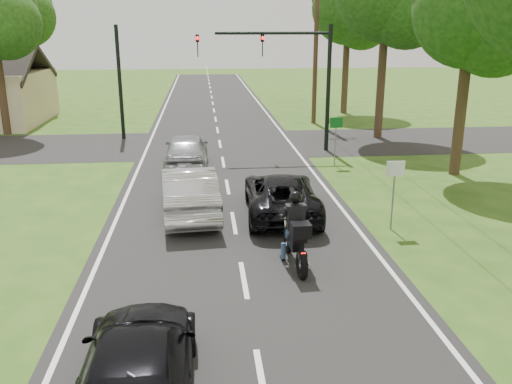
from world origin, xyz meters
TOP-DOWN VIEW (x-y plane):
  - ground at (0.00, 0.00)m, footprint 140.00×140.00m
  - road at (0.00, 10.00)m, footprint 8.00×100.00m
  - cross_road at (0.00, 16.00)m, footprint 60.00×7.00m
  - motorcycle_rider at (1.37, 0.69)m, footprint 0.66×2.32m
  - dark_suv at (1.58, 4.69)m, footprint 2.46×4.94m
  - silver_sedan at (-1.38, 4.93)m, footprint 2.05×4.91m
  - silver_suv at (-1.60, 11.02)m, footprint 1.88×4.55m
  - dark_car_behind at (-2.03, -4.30)m, footprint 1.90×4.59m
  - traffic_signal at (3.34, 14.00)m, footprint 6.38×0.44m
  - signal_pole_far at (-5.20, 18.00)m, footprint 0.20×0.20m
  - utility_pole_far at (6.20, 22.00)m, footprint 1.60×0.28m
  - sign_white at (4.70, 2.98)m, footprint 0.55×0.07m
  - sign_green at (4.90, 10.98)m, footprint 0.55×0.07m
  - tree_row_c at (9.75, 8.80)m, footprint 4.80×4.65m
  - tree_row_e at (9.48, 25.78)m, footprint 5.28×5.12m
  - tree_left_far at (-13.70, 29.76)m, footprint 5.76×5.58m

SIDE VIEW (x-z plane):
  - ground at x=0.00m, z-range 0.00..0.00m
  - cross_road at x=0.00m, z-range 0.00..0.01m
  - road at x=0.00m, z-range 0.00..0.01m
  - dark_car_behind at x=-2.03m, z-range 0.01..1.34m
  - dark_suv at x=1.58m, z-range 0.01..1.36m
  - silver_suv at x=-1.60m, z-range 0.01..1.55m
  - motorcycle_rider at x=1.37m, z-range -0.21..1.78m
  - silver_sedan at x=-1.38m, z-range 0.01..1.59m
  - sign_white at x=4.70m, z-range 0.54..2.66m
  - sign_green at x=4.90m, z-range 0.54..2.66m
  - signal_pole_far at x=-5.20m, z-range 0.00..6.00m
  - traffic_signal at x=3.34m, z-range 1.14..7.14m
  - utility_pole_far at x=6.20m, z-range 0.08..10.08m
  - tree_row_c at x=9.75m, z-range 1.85..10.61m
  - tree_row_e at x=9.48m, z-range 2.03..11.64m
  - tree_left_far at x=-13.70m, z-range 2.06..12.20m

